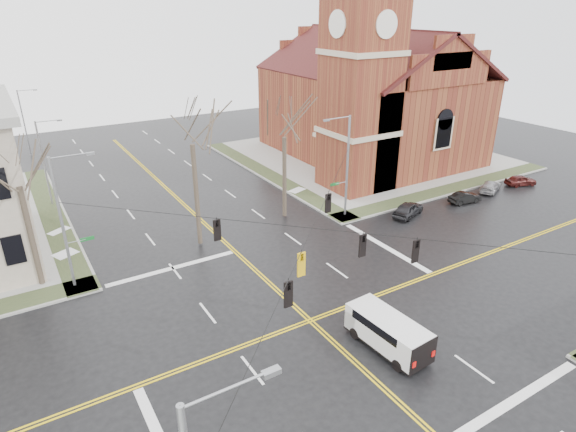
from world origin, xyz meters
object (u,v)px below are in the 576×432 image
signal_pole_nw (64,220)px  parked_car_a (408,209)px  signal_pole_ne (346,164)px  streetlight_north_b (25,120)px  tree_ne (284,132)px  tree_nw_near (192,137)px  parked_car_d (521,180)px  streetlight_north_a (45,160)px  cargo_van (385,329)px  parked_car_b (465,198)px  tree_nw_far (18,180)px  church (369,89)px  parked_car_c (490,186)px

signal_pole_nw → parked_car_a: (27.71, -2.94, -4.29)m
signal_pole_ne → signal_pole_nw: same height
streetlight_north_b → tree_ne: bearing=-62.8°
tree_nw_near → signal_pole_ne: bearing=-6.5°
signal_pole_nw → parked_car_d: signal_pole_nw is taller
signal_pole_nw → streetlight_north_a: bearing=87.7°
cargo_van → tree_nw_near: tree_nw_near is taller
streetlight_north_b → cargo_van: 53.76m
parked_car_b → streetlight_north_a: bearing=66.7°
parked_car_d → tree_nw_near: bearing=99.4°
parked_car_b → tree_nw_near: bearing=86.0°
signal_pole_nw → cargo_van: 21.00m
signal_pole_ne → parked_car_d: (21.01, -3.26, -4.38)m
cargo_van → tree_nw_far: bearing=128.8°
signal_pole_nw → parked_car_a: 28.19m
church → signal_pole_ne: (-13.44, -13.28, -3.48)m
church → streetlight_north_b: bearing=146.8°
tree_nw_far → streetlight_north_a: bearing=79.9°
streetlight_north_b → church: bearing=-33.2°
church → streetlight_north_b: size_ratio=3.44×
church → cargo_van: (-22.54, -28.87, -7.30)m
tree_ne → tree_nw_near: bearing=-172.2°
streetlight_north_a → parked_car_b: size_ratio=2.42×
parked_car_a → tree_nw_near: bearing=56.2°
parked_car_a → tree_nw_near: 20.42m
cargo_van → streetlight_north_a: bearing=108.1°
tree_nw_far → church: bearing=17.3°
parked_car_b → tree_nw_near: size_ratio=0.27×
signal_pole_nw → tree_nw_far: size_ratio=0.86×
parked_car_b → tree_nw_far: size_ratio=0.31×
church → signal_pole_nw: (-36.09, -13.28, -3.48)m
signal_pole_nw → signal_pole_ne: bearing=0.0°
parked_car_d → signal_pole_ne: bearing=98.4°
signal_pole_nw → parked_car_b: signal_pole_nw is taller
parked_car_c → tree_ne: 23.22m
signal_pole_ne → parked_car_d: size_ratio=2.70×
signal_pole_nw → church: bearing=20.2°
streetlight_north_a → tree_ne: (17.38, -13.83, 3.36)m
parked_car_b → tree_ne: tree_ne is taller
cargo_van → parked_car_d: bearing=18.5°
parked_car_d → tree_nw_far: (-45.68, 4.67, 7.04)m
parked_car_b → parked_car_c: (4.79, 0.79, -0.00)m
church → signal_pole_nw: bearing=-159.8°
parked_car_a → tree_nw_near: (-18.22, 4.43, 8.08)m
tree_nw_far → tree_nw_near: size_ratio=0.87×
cargo_van → church: bearing=48.3°
parked_car_c → streetlight_north_b: bearing=21.5°
streetlight_north_b → tree_nw_near: bearing=-75.9°
parked_car_b → tree_nw_near: (-25.15, 5.01, 8.19)m
church → tree_ne: size_ratio=2.55×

